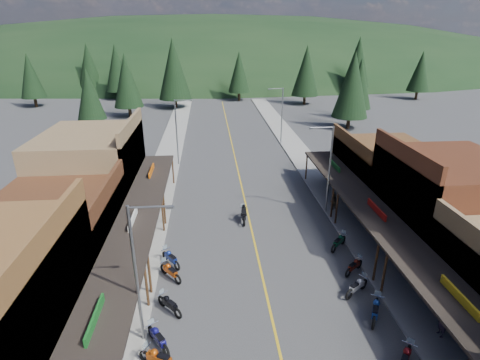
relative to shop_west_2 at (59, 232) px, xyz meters
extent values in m
plane|color=#38383A|center=(13.75, -1.70, -2.53)|extent=(220.00, 220.00, 0.00)
cube|color=gold|center=(13.75, 18.30, -2.53)|extent=(0.15, 90.00, 0.01)
cube|color=gray|center=(5.05, 18.30, -2.46)|extent=(3.40, 94.00, 0.15)
cube|color=gray|center=(22.45, 18.30, -2.46)|extent=(3.40, 94.00, 0.15)
cube|color=brown|center=(3.60, -9.60, 1.57)|extent=(0.30, 10.20, 8.20)
cube|color=black|center=(5.05, -9.60, 0.47)|extent=(3.20, 10.20, 0.18)
cylinder|color=#472D19|center=(6.55, -5.10, -1.03)|extent=(0.16, 0.16, 3.00)
cube|color=#14591E|center=(5.05, -9.60, 0.67)|extent=(0.12, 3.00, 0.70)
cube|color=#3F2111|center=(-0.25, 0.00, -0.03)|extent=(8.00, 9.00, 5.00)
cube|color=#3F2111|center=(3.60, 0.00, 0.57)|extent=(0.30, 9.00, 6.20)
cube|color=black|center=(5.05, 0.00, 0.47)|extent=(3.20, 9.00, 0.18)
cylinder|color=#472D19|center=(6.55, -3.90, -1.03)|extent=(0.16, 0.16, 3.00)
cylinder|color=#472D19|center=(6.55, 3.90, -1.03)|extent=(0.16, 0.16, 3.00)
cube|color=silver|center=(5.05, 0.00, 0.67)|extent=(0.12, 3.00, 0.70)
cube|color=brown|center=(-0.25, 9.60, 0.97)|extent=(8.00, 10.20, 7.00)
cube|color=brown|center=(3.60, 9.60, 1.57)|extent=(0.30, 10.20, 8.20)
cube|color=black|center=(5.05, 9.60, 0.47)|extent=(3.20, 10.20, 0.18)
cylinder|color=#472D19|center=(6.55, 5.10, -1.03)|extent=(0.16, 0.16, 3.00)
cylinder|color=#472D19|center=(6.55, 14.10, -1.03)|extent=(0.16, 0.16, 3.00)
cube|color=#CC590C|center=(5.05, 9.60, 0.67)|extent=(0.12, 3.00, 0.70)
cube|color=black|center=(22.45, -9.60, 0.47)|extent=(3.20, 10.20, 0.18)
cylinder|color=#472D19|center=(20.95, -5.10, -1.03)|extent=(0.16, 0.16, 3.00)
cube|color=gold|center=(22.45, -9.60, 0.67)|extent=(0.12, 3.00, 0.70)
cube|color=#562B19|center=(27.75, 0.00, 0.97)|extent=(8.00, 9.00, 7.00)
cube|color=#562B19|center=(23.90, 0.00, 1.57)|extent=(0.30, 9.00, 8.20)
cube|color=black|center=(22.45, 0.00, 0.47)|extent=(3.20, 9.00, 0.18)
cylinder|color=#472D19|center=(20.95, -3.90, -1.03)|extent=(0.16, 0.16, 3.00)
cylinder|color=#472D19|center=(20.95, 3.90, -1.03)|extent=(0.16, 0.16, 3.00)
cube|color=#B2140F|center=(22.45, 0.00, 0.67)|extent=(0.12, 3.00, 0.70)
cube|color=#4C2D16|center=(27.75, 9.60, -0.03)|extent=(8.00, 10.20, 5.00)
cube|color=#4C2D16|center=(23.90, 9.60, 0.57)|extent=(0.30, 10.20, 6.20)
cube|color=black|center=(22.45, 9.60, 0.47)|extent=(3.20, 10.20, 0.18)
cylinder|color=#472D19|center=(20.95, 5.10, -1.03)|extent=(0.16, 0.16, 3.00)
cylinder|color=#472D19|center=(20.95, 14.10, -1.03)|extent=(0.16, 0.16, 3.00)
cube|color=#14591E|center=(22.45, 9.60, 0.67)|extent=(0.12, 3.00, 0.70)
cylinder|color=gray|center=(6.65, -7.70, 1.47)|extent=(0.16, 0.16, 8.00)
cylinder|color=gray|center=(7.65, -7.70, 5.37)|extent=(2.00, 0.10, 0.10)
cube|color=gray|center=(8.55, -7.70, 5.32)|extent=(0.35, 0.18, 0.12)
cylinder|color=gray|center=(6.65, 20.30, 1.47)|extent=(0.16, 0.16, 8.00)
cylinder|color=gray|center=(7.65, 20.30, 5.37)|extent=(2.00, 0.10, 0.10)
cube|color=gray|center=(8.55, 20.30, 5.32)|extent=(0.35, 0.18, 0.12)
cylinder|color=gray|center=(20.85, 6.30, 1.47)|extent=(0.16, 0.16, 8.00)
cylinder|color=gray|center=(19.85, 6.30, 5.37)|extent=(2.00, 0.10, 0.10)
cube|color=gray|center=(18.95, 6.30, 5.32)|extent=(0.35, 0.18, 0.12)
cylinder|color=gray|center=(20.85, 28.30, 1.47)|extent=(0.16, 0.16, 8.00)
cylinder|color=gray|center=(19.85, 28.30, 5.37)|extent=(2.00, 0.10, 0.10)
cube|color=gray|center=(18.95, 28.30, 5.32)|extent=(0.35, 0.18, 0.12)
ellipsoid|color=black|center=(13.75, 133.30, -2.53)|extent=(310.00, 140.00, 60.00)
cylinder|color=black|center=(-26.25, 60.30, -1.53)|extent=(0.60, 0.60, 2.00)
cone|color=black|center=(-26.25, 60.30, 3.97)|extent=(5.04, 5.04, 9.00)
cylinder|color=black|center=(-10.25, 68.30, -1.53)|extent=(0.60, 0.60, 2.00)
cone|color=black|center=(-10.25, 68.30, 4.72)|extent=(5.88, 5.88, 10.50)
cylinder|color=black|center=(3.75, 56.30, -1.53)|extent=(0.60, 0.60, 2.00)
cone|color=black|center=(3.75, 56.30, 5.47)|extent=(6.72, 6.72, 12.00)
cylinder|color=black|center=(17.75, 64.30, -1.53)|extent=(0.60, 0.60, 2.00)
cone|color=black|center=(17.75, 64.30, 3.97)|extent=(5.04, 5.04, 9.00)
cylinder|color=black|center=(31.75, 58.30, -1.53)|extent=(0.60, 0.60, 2.00)
cone|color=black|center=(31.75, 58.30, 4.72)|extent=(5.88, 5.88, 10.50)
cylinder|color=black|center=(47.75, 70.30, -1.53)|extent=(0.60, 0.60, 2.00)
cone|color=black|center=(47.75, 70.30, 5.47)|extent=(6.72, 6.72, 12.00)
cylinder|color=black|center=(59.75, 62.30, -1.53)|extent=(0.60, 0.60, 2.00)
cone|color=black|center=(59.75, 62.30, 3.97)|extent=(5.04, 5.04, 9.00)
cylinder|color=black|center=(-18.25, 74.30, -1.53)|extent=(0.60, 0.60, 2.00)
cone|color=black|center=(-18.25, 74.30, 4.72)|extent=(5.88, 5.88, 10.50)
cylinder|color=black|center=(-8.25, 38.30, -1.53)|extent=(0.60, 0.60, 2.00)
cone|color=black|center=(-8.25, 38.30, 3.47)|extent=(4.48, 4.48, 8.00)
cylinder|color=black|center=(37.75, 43.30, -1.53)|extent=(0.60, 0.60, 2.00)
cone|color=black|center=(37.75, 43.30, 3.87)|extent=(4.93, 4.93, 8.80)
cylinder|color=black|center=(-4.25, 48.30, -1.53)|extent=(0.60, 0.60, 2.00)
cone|color=black|center=(-4.25, 48.30, 4.27)|extent=(5.38, 5.38, 9.60)
cylinder|color=black|center=(33.75, 36.30, -1.53)|extent=(0.60, 0.60, 2.00)
cone|color=black|center=(33.75, 36.30, 4.67)|extent=(5.82, 5.82, 10.40)
imported|color=#2E2233|center=(22.55, -8.86, -1.55)|extent=(0.41, 0.61, 1.67)
imported|color=#4D4430|center=(21.56, 6.59, -1.60)|extent=(0.88, 0.76, 1.56)
camera|label=1|loc=(10.47, -23.44, 12.94)|focal=28.00mm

